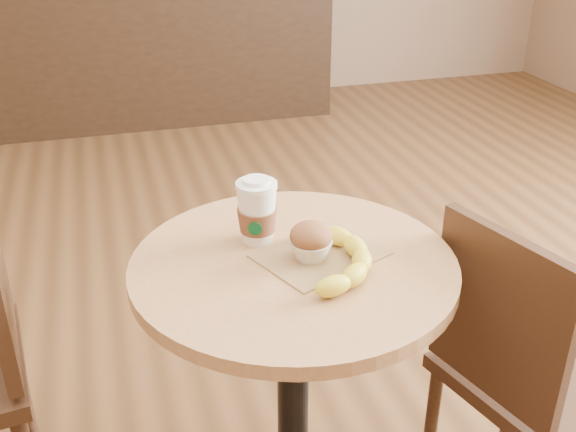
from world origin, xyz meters
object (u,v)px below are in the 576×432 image
object	(u,v)px
cafe_table	(293,353)
muffin	(311,241)
chair_right	(521,369)
coffee_cup	(257,213)
banana	(337,254)

from	to	relation	value
cafe_table	muffin	xyz separation A→B (m)	(0.03, -0.01, 0.27)
cafe_table	chair_right	size ratio (longest dim) A/B	0.91
coffee_cup	banana	distance (m)	0.19
chair_right	coffee_cup	size ratio (longest dim) A/B	5.74
chair_right	banana	bearing A→B (deg)	63.49
chair_right	muffin	size ratio (longest dim) A/B	9.38
banana	muffin	bearing A→B (deg)	156.57
chair_right	muffin	bearing A→B (deg)	60.61
coffee_cup	banana	bearing A→B (deg)	-27.15
chair_right	coffee_cup	world-z (taller)	coffee_cup
coffee_cup	muffin	bearing A→B (deg)	-31.35
chair_right	cafe_table	bearing A→B (deg)	60.93
coffee_cup	chair_right	bearing A→B (deg)	-1.56
muffin	banana	size ratio (longest dim) A/B	0.30
chair_right	coffee_cup	bearing A→B (deg)	52.59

